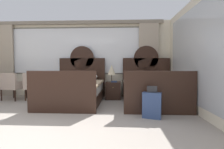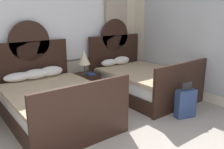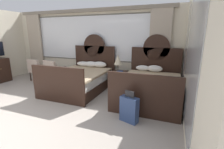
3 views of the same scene
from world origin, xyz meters
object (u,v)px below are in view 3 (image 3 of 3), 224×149
at_px(table_lamp_on_nightstand, 118,60).
at_px(suitcase_on_floor, 129,109).
at_px(nightstand_between_beds, 120,79).
at_px(book_on_nightstand, 119,72).
at_px(bed_near_mirror, 150,87).
at_px(bed_near_window, 81,79).
at_px(armchair_by_window_left, 54,70).
at_px(armchair_by_window_centre, 38,69).

height_order(table_lamp_on_nightstand, suitcase_on_floor, table_lamp_on_nightstand).
height_order(nightstand_between_beds, book_on_nightstand, book_on_nightstand).
height_order(bed_near_mirror, suitcase_on_floor, bed_near_mirror).
xyz_separation_m(bed_near_window, book_on_nightstand, (1.15, 0.55, 0.21)).
bearing_deg(suitcase_on_floor, nightstand_between_beds, 113.41).
xyz_separation_m(bed_near_mirror, table_lamp_on_nightstand, (-1.17, 0.65, 0.59)).
xyz_separation_m(bed_near_window, armchair_by_window_left, (-1.33, 0.30, 0.12)).
distance_m(bed_near_mirror, armchair_by_window_left, 3.58).
bearing_deg(table_lamp_on_nightstand, suitcase_on_floor, -65.11).
relative_size(book_on_nightstand, armchair_by_window_left, 0.30).
relative_size(bed_near_window, suitcase_on_floor, 3.26).
xyz_separation_m(nightstand_between_beds, armchair_by_window_centre, (-3.23, -0.35, 0.20)).
xyz_separation_m(bed_near_window, armchair_by_window_centre, (-2.11, 0.30, 0.12)).
bearing_deg(book_on_nightstand, armchair_by_window_centre, -175.53).
bearing_deg(armchair_by_window_centre, bed_near_mirror, -4.14).
relative_size(bed_near_window, table_lamp_on_nightstand, 3.94).
distance_m(bed_near_mirror, armchair_by_window_centre, 4.36).
height_order(armchair_by_window_centre, suitcase_on_floor, armchair_by_window_centre).
bearing_deg(nightstand_between_beds, bed_near_window, -149.79).
distance_m(table_lamp_on_nightstand, suitcase_on_floor, 2.37).
relative_size(bed_near_window, nightstand_between_beds, 3.92).
height_order(armchair_by_window_left, suitcase_on_floor, armchair_by_window_left).
relative_size(armchair_by_window_centre, suitcase_on_floor, 1.27).
bearing_deg(suitcase_on_floor, table_lamp_on_nightstand, 114.89).
bearing_deg(armchair_by_window_left, nightstand_between_beds, 8.20).
distance_m(armchair_by_window_left, armchair_by_window_centre, 0.78).
bearing_deg(table_lamp_on_nightstand, bed_near_mirror, -29.05).
xyz_separation_m(nightstand_between_beds, table_lamp_on_nightstand, (-0.06, -0.02, 0.67)).
distance_m(bed_near_window, table_lamp_on_nightstand, 1.37).
bearing_deg(suitcase_on_floor, bed_near_mirror, 81.19).
bearing_deg(nightstand_between_beds, bed_near_mirror, -30.92).
distance_m(nightstand_between_beds, armchair_by_window_centre, 3.25).
distance_m(armchair_by_window_centre, suitcase_on_floor, 4.47).
relative_size(armchair_by_window_left, armchair_by_window_centre, 1.00).
bearing_deg(armchair_by_window_left, armchair_by_window_centre, -179.94).
bearing_deg(armchair_by_window_left, bed_near_window, -12.64).
height_order(bed_near_window, suitcase_on_floor, bed_near_window).
xyz_separation_m(table_lamp_on_nightstand, armchair_by_window_centre, (-3.17, -0.34, -0.47)).
bearing_deg(book_on_nightstand, bed_near_mirror, -27.60).
xyz_separation_m(armchair_by_window_left, suitcase_on_floor, (3.35, -1.72, -0.21)).
bearing_deg(bed_near_mirror, nightstand_between_beds, 149.08).
xyz_separation_m(bed_near_mirror, book_on_nightstand, (-1.09, 0.57, 0.22)).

